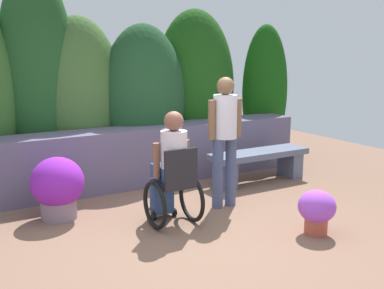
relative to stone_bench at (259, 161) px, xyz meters
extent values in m
plane|color=#7E5C49|center=(-1.99, -1.27, -0.32)|extent=(11.38, 11.38, 0.00)
cube|color=slate|center=(-1.99, 0.83, 0.11)|extent=(6.17, 0.59, 0.87)
ellipsoid|color=#204E22|center=(-2.86, 1.61, 1.27)|extent=(1.12, 0.78, 3.19)
ellipsoid|color=#3F642F|center=(-2.25, 1.59, 0.93)|extent=(1.35, 0.94, 2.51)
ellipsoid|color=#1D4624|center=(-1.29, 1.35, 0.88)|extent=(1.40, 0.98, 2.41)
ellipsoid|color=#1A4B14|center=(-0.21, 1.57, 1.02)|extent=(1.49, 1.04, 2.69)
ellipsoid|color=#144C10|center=(1.18, 1.35, 0.91)|extent=(0.93, 0.65, 2.46)
cube|color=slate|center=(-0.63, 0.00, -0.13)|extent=(0.20, 0.39, 0.39)
cube|color=slate|center=(0.63, 0.00, -0.13)|extent=(0.20, 0.39, 0.39)
cube|color=slate|center=(0.00, 0.00, 0.12)|extent=(1.62, 0.46, 0.09)
cube|color=black|center=(-1.98, -0.93, 0.18)|extent=(0.40, 0.40, 0.06)
cube|color=black|center=(-1.98, -1.11, 0.41)|extent=(0.40, 0.04, 0.40)
cube|color=black|center=(-1.98, -0.61, -0.22)|extent=(0.28, 0.12, 0.03)
torus|color=black|center=(-2.22, -0.93, -0.04)|extent=(0.05, 0.56, 0.56)
torus|color=black|center=(-1.74, -0.93, -0.04)|extent=(0.05, 0.56, 0.56)
cylinder|color=black|center=(-2.12, -0.68, -0.27)|extent=(0.03, 0.10, 0.10)
cylinder|color=black|center=(-1.84, -0.68, -0.27)|extent=(0.03, 0.10, 0.10)
cube|color=#304B7B|center=(-1.98, -0.83, 0.29)|extent=(0.30, 0.40, 0.16)
cube|color=#304B7B|center=(-1.98, -0.63, -0.06)|extent=(0.26, 0.14, 0.43)
cylinder|color=silver|center=(-1.98, -0.95, 0.54)|extent=(0.30, 0.30, 0.50)
cylinder|color=brown|center=(-2.17, -0.89, 0.46)|extent=(0.08, 0.08, 0.40)
cylinder|color=brown|center=(-1.79, -0.89, 0.46)|extent=(0.08, 0.08, 0.40)
sphere|color=brown|center=(-1.98, -0.95, 0.90)|extent=(0.22, 0.22, 0.22)
cylinder|color=#444F73|center=(-1.21, -0.68, 0.13)|extent=(0.14, 0.14, 0.90)
cylinder|color=#444F73|center=(-1.01, -0.68, 0.13)|extent=(0.14, 0.14, 0.90)
cylinder|color=silver|center=(-1.11, -0.68, 0.85)|extent=(0.30, 0.30, 0.54)
cylinder|color=brown|center=(-1.31, -0.68, 0.82)|extent=(0.09, 0.09, 0.49)
cylinder|color=brown|center=(-0.91, -0.68, 0.82)|extent=(0.09, 0.09, 0.49)
sphere|color=brown|center=(-1.11, -0.68, 1.23)|extent=(0.22, 0.22, 0.22)
cylinder|color=gray|center=(-3.07, -0.05, -0.18)|extent=(0.42, 0.42, 0.29)
ellipsoid|color=#1E4326|center=(-3.07, -0.05, 0.04)|extent=(0.46, 0.46, 0.21)
ellipsoid|color=purple|center=(-3.07, -0.05, 0.13)|extent=(0.63, 0.63, 0.60)
cylinder|color=#B54F3C|center=(-0.75, -1.95, -0.22)|extent=(0.25, 0.25, 0.22)
ellipsoid|color=#2E7C24|center=(-0.75, -1.95, -0.06)|extent=(0.28, 0.28, 0.13)
ellipsoid|color=#A449D8|center=(-0.75, -1.95, -0.01)|extent=(0.41, 0.41, 0.36)
camera|label=1|loc=(-4.34, -5.40, 1.66)|focal=43.14mm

